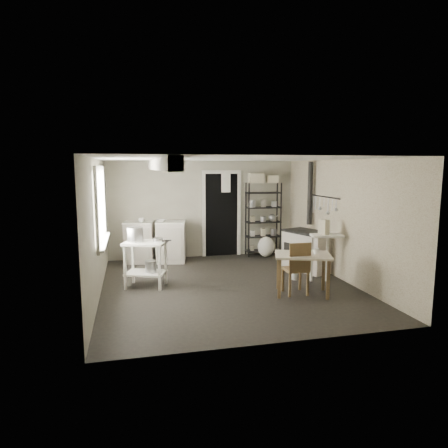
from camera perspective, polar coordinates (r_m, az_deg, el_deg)
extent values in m
plane|color=black|center=(7.44, 0.54, -8.74)|extent=(5.00, 5.00, 0.00)
plane|color=silver|center=(7.11, 0.56, 9.27)|extent=(5.00, 5.00, 0.00)
cube|color=#AFAB95|center=(9.61, -3.01, 2.12)|extent=(4.50, 0.02, 2.30)
cube|color=#AFAB95|center=(4.83, 7.66, -4.03)|extent=(4.50, 0.02, 2.30)
cube|color=#AFAB95|center=(7.00, -17.63, -0.54)|extent=(0.02, 5.00, 2.30)
cube|color=#AFAB95|center=(8.02, 16.36, 0.58)|extent=(0.02, 5.00, 2.30)
cylinder|color=silver|center=(7.32, -12.57, -1.64)|extent=(0.36, 0.36, 0.30)
cylinder|color=silver|center=(7.24, -9.43, -2.40)|extent=(0.19, 0.19, 0.10)
cylinder|color=silver|center=(7.35, -10.42, -5.97)|extent=(0.24, 0.24, 0.22)
imported|color=white|center=(9.08, -8.96, 0.42)|extent=(0.35, 0.35, 0.07)
imported|color=white|center=(9.05, -11.72, 0.43)|extent=(0.16, 0.16, 0.10)
imported|color=white|center=(9.64, 3.70, 3.40)|extent=(0.11, 0.11, 0.18)
cube|color=beige|center=(9.61, 4.57, 7.24)|extent=(0.37, 0.33, 0.23)
cube|color=beige|center=(9.77, 6.98, 7.10)|extent=(0.33, 0.32, 0.17)
cube|color=beige|center=(7.73, 14.07, -0.66)|extent=(0.16, 0.21, 0.28)
imported|color=white|center=(6.93, 13.05, -3.31)|extent=(0.13, 0.13, 0.10)
ellipsoid|color=white|center=(9.72, 6.03, -3.28)|extent=(0.51, 0.48, 0.49)
cylinder|color=white|center=(7.90, 10.06, -7.28)|extent=(0.14, 0.14, 0.15)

